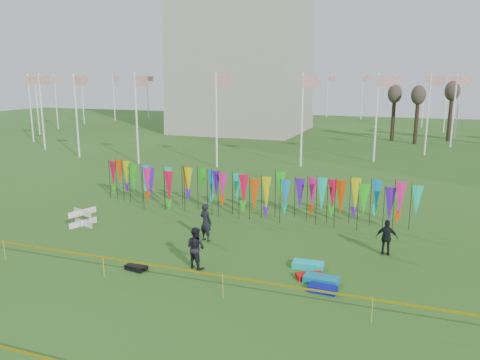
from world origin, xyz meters
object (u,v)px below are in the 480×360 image
(person_left, at_px, (206,222))
(kite_bag_red, at_px, (310,276))
(kite_bag_black, at_px, (136,267))
(kite_bag_teal, at_px, (321,280))
(person_right, at_px, (387,238))
(kite_bag_turquoise, at_px, (308,265))
(kite_bag_blue, at_px, (323,289))
(box_kite, at_px, (83,218))
(person_mid, at_px, (196,248))

(person_left, height_order, kite_bag_red, person_left)
(person_left, distance_m, kite_bag_black, 4.39)
(kite_bag_red, xyz_separation_m, kite_bag_teal, (0.49, -0.25, 0.03))
(person_left, relative_size, person_right, 1.16)
(kite_bag_turquoise, xyz_separation_m, kite_bag_blue, (0.95, -1.95, -0.02))
(person_right, bearing_deg, kite_bag_black, 27.77)
(kite_bag_turquoise, distance_m, kite_bag_black, 7.00)
(kite_bag_black, height_order, kite_bag_teal, kite_bag_teal)
(box_kite, distance_m, kite_bag_black, 6.94)
(person_left, xyz_separation_m, kite_bag_teal, (6.04, -2.77, -0.79))
(kite_bag_blue, height_order, kite_bag_red, kite_bag_blue)
(box_kite, distance_m, kite_bag_turquoise, 12.30)
(kite_bag_turquoise, xyz_separation_m, kite_bag_red, (0.28, -0.96, -0.03))
(person_left, height_order, kite_bag_black, person_left)
(person_mid, relative_size, kite_bag_turquoise, 1.39)
(kite_bag_teal, bearing_deg, kite_bag_black, -169.37)
(kite_bag_turquoise, xyz_separation_m, kite_bag_black, (-6.51, -2.58, -0.03))
(box_kite, bearing_deg, kite_bag_black, -34.51)
(person_right, xyz_separation_m, kite_bag_black, (-9.40, -5.20, -0.70))
(kite_bag_turquoise, distance_m, kite_bag_teal, 1.44)
(kite_bag_teal, bearing_deg, kite_bag_red, 152.69)
(person_mid, xyz_separation_m, kite_bag_red, (4.60, 0.59, -0.77))
(kite_bag_blue, distance_m, kite_bag_black, 7.49)
(kite_bag_red, bearing_deg, kite_bag_teal, -27.31)
(kite_bag_red, distance_m, kite_bag_teal, 0.55)
(kite_bag_turquoise, bearing_deg, kite_bag_red, -73.86)
(person_right, distance_m, kite_bag_black, 10.77)
(person_left, height_order, kite_bag_teal, person_left)
(person_right, bearing_deg, kite_bag_blue, 65.82)
(kite_bag_red, relative_size, kite_bag_teal, 0.81)
(kite_bag_black, relative_size, kite_bag_teal, 0.66)
(person_left, distance_m, kite_bag_blue, 7.18)
(person_left, xyz_separation_m, kite_bag_turquoise, (5.27, -1.55, -0.79))
(person_right, xyz_separation_m, kite_bag_blue, (-1.94, -4.56, -0.69))
(kite_bag_turquoise, bearing_deg, person_right, 42.12)
(person_left, xyz_separation_m, kite_bag_black, (-1.24, -4.13, -0.82))
(box_kite, xyz_separation_m, kite_bag_red, (12.50, -2.31, -0.36))
(kite_bag_black, bearing_deg, kite_bag_blue, 4.85)
(kite_bag_blue, bearing_deg, kite_bag_black, -175.15)
(box_kite, distance_m, kite_bag_teal, 13.24)
(kite_bag_black, bearing_deg, kite_bag_red, 13.41)
(kite_bag_black, bearing_deg, box_kite, 145.49)
(kite_bag_red, bearing_deg, box_kite, 169.53)
(box_kite, relative_size, kite_bag_black, 1.08)
(box_kite, bearing_deg, person_right, 4.80)
(kite_bag_blue, relative_size, kite_bag_red, 0.95)
(kite_bag_turquoise, bearing_deg, person_mid, -160.22)
(person_mid, bearing_deg, person_right, -132.42)
(kite_bag_red, height_order, kite_bag_teal, kite_bag_teal)
(person_mid, height_order, kite_bag_red, person_mid)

